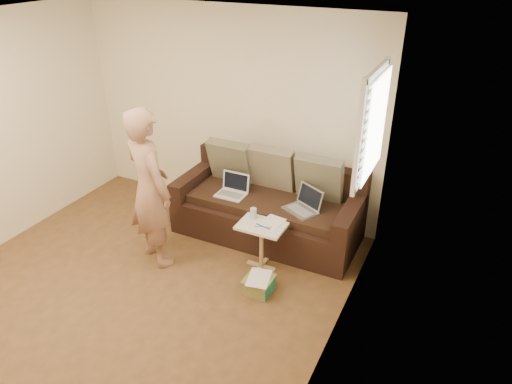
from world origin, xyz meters
TOP-DOWN VIEW (x-y plane):
  - floor at (0.00, 0.00)m, footprint 4.50×4.50m
  - ceiling at (0.00, 0.00)m, footprint 4.50×4.50m
  - wall_back at (0.00, 2.25)m, footprint 4.00×0.00m
  - wall_right at (2.00, 0.00)m, footprint 0.00×4.50m
  - window_blinds at (1.95, 1.50)m, footprint 0.12×0.88m
  - sofa at (0.77, 1.77)m, footprint 2.20×0.95m
  - pillow_left at (0.17, 1.97)m, footprint 0.55×0.29m
  - pillow_mid at (0.72, 2.01)m, footprint 0.55×0.27m
  - pillow_right at (1.32, 2.00)m, footprint 0.55×0.28m
  - laptop_silver at (1.23, 1.64)m, footprint 0.45×0.41m
  - laptop_white at (0.36, 1.62)m, footprint 0.35×0.25m
  - person at (-0.15, 0.78)m, footprint 0.78×0.68m
  - side_table at (0.99, 1.15)m, footprint 0.50×0.35m
  - drinking_glass at (0.85, 1.23)m, footprint 0.07×0.07m
  - scissors at (1.02, 1.11)m, footprint 0.19×0.13m
  - paper_on_table at (1.06, 1.23)m, footprint 0.25×0.33m
  - striped_box at (1.14, 0.76)m, footprint 0.28×0.28m

SIDE VIEW (x-z plane):
  - floor at x=0.00m, z-range 0.00..0.00m
  - striped_box at x=1.14m, z-range 0.00..0.18m
  - side_table at x=0.99m, z-range 0.00..0.55m
  - sofa at x=0.77m, z-range 0.00..0.85m
  - laptop_silver at x=1.23m, z-range 0.40..0.64m
  - laptop_white at x=0.36m, z-range 0.39..0.65m
  - paper_on_table at x=1.06m, z-range 0.55..0.55m
  - scissors at x=1.02m, z-range 0.55..0.57m
  - drinking_glass at x=0.85m, z-range 0.55..0.67m
  - pillow_left at x=0.17m, z-range 0.51..1.07m
  - pillow_mid at x=0.72m, z-range 0.51..1.07m
  - pillow_right at x=1.32m, z-range 0.51..1.07m
  - person at x=-0.15m, z-range 0.00..1.80m
  - wall_back at x=0.00m, z-range -0.70..3.30m
  - wall_right at x=2.00m, z-range -0.95..3.55m
  - window_blinds at x=1.95m, z-range 1.16..2.24m
  - ceiling at x=0.00m, z-range 2.60..2.60m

